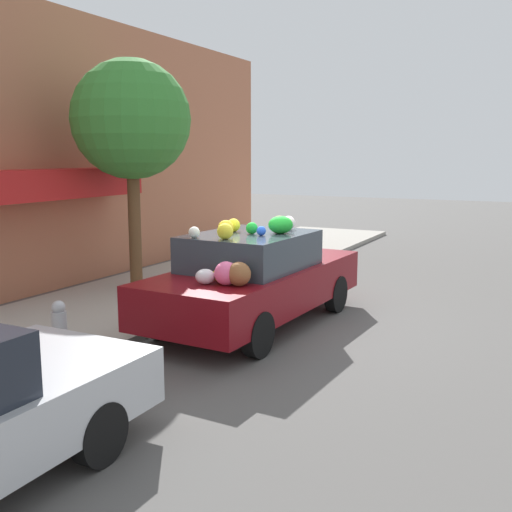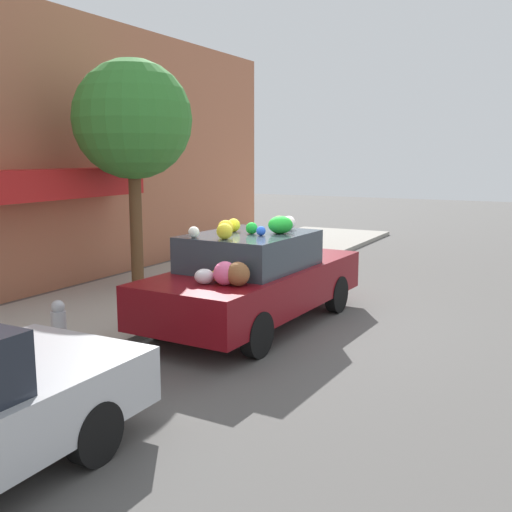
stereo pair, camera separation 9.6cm
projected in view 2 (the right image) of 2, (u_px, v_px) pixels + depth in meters
ground_plane at (256, 324)px, 9.70m from camera, size 60.00×60.00×0.00m
sidewalk_curb at (126, 302)px, 10.93m from camera, size 24.00×3.20×0.12m
building_facade at (31, 152)px, 11.50m from camera, size 18.00×1.20×5.63m
street_tree at (133, 121)px, 11.29m from camera, size 2.25×2.25×4.39m
fire_hydrant at (59, 326)px, 7.97m from camera, size 0.20×0.20×0.70m
art_car at (255, 277)px, 9.52m from camera, size 4.53×1.98×1.78m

